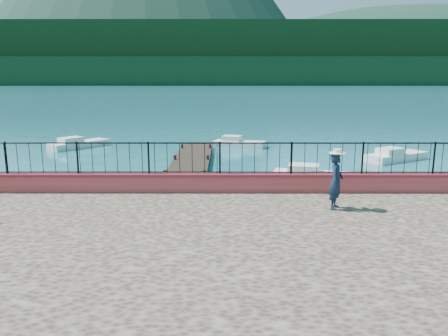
{
  "coord_description": "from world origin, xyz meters",
  "views": [
    {
      "loc": [
        -0.14,
        -9.52,
        4.68
      ],
      "look_at": [
        -0.17,
        2.0,
        2.3
      ],
      "focal_mm": 35.0,
      "sensor_mm": 36.0,
      "label": 1
    }
  ],
  "objects_px": {
    "boat_0": "(18,191)",
    "boat_4": "(239,141)",
    "boat_3": "(79,142)",
    "boat_2": "(397,154)",
    "boat_1": "(316,173)",
    "person": "(336,181)"
  },
  "relations": [
    {
      "from": "boat_0",
      "to": "boat_4",
      "type": "distance_m",
      "value": 16.22
    },
    {
      "from": "boat_3",
      "to": "boat_4",
      "type": "bearing_deg",
      "value": -50.01
    },
    {
      "from": "boat_0",
      "to": "boat_2",
      "type": "bearing_deg",
      "value": 14.83
    },
    {
      "from": "boat_1",
      "to": "boat_3",
      "type": "bearing_deg",
      "value": 159.48
    },
    {
      "from": "person",
      "to": "boat_4",
      "type": "xyz_separation_m",
      "value": [
        -2.01,
        18.42,
        -1.56
      ]
    },
    {
      "from": "boat_0",
      "to": "boat_4",
      "type": "height_order",
      "value": "same"
    },
    {
      "from": "person",
      "to": "boat_3",
      "type": "bearing_deg",
      "value": 59.81
    },
    {
      "from": "person",
      "to": "boat_2",
      "type": "bearing_deg",
      "value": -2.99
    },
    {
      "from": "person",
      "to": "boat_0",
      "type": "xyz_separation_m",
      "value": [
        -11.0,
        4.92,
        -1.56
      ]
    },
    {
      "from": "person",
      "to": "boat_0",
      "type": "distance_m",
      "value": 12.15
    },
    {
      "from": "boat_0",
      "to": "boat_4",
      "type": "xyz_separation_m",
      "value": [
        9.0,
        13.5,
        0.0
      ]
    },
    {
      "from": "person",
      "to": "boat_0",
      "type": "bearing_deg",
      "value": 90.22
    },
    {
      "from": "boat_3",
      "to": "boat_4",
      "type": "distance_m",
      "value": 10.99
    },
    {
      "from": "boat_0",
      "to": "boat_1",
      "type": "bearing_deg",
      "value": 4.24
    },
    {
      "from": "person",
      "to": "boat_1",
      "type": "xyz_separation_m",
      "value": [
        1.22,
        8.18,
        -1.56
      ]
    },
    {
      "from": "boat_0",
      "to": "boat_2",
      "type": "height_order",
      "value": "same"
    },
    {
      "from": "boat_0",
      "to": "boat_4",
      "type": "relative_size",
      "value": 1.23
    },
    {
      "from": "person",
      "to": "boat_4",
      "type": "distance_m",
      "value": 18.6
    },
    {
      "from": "boat_2",
      "to": "boat_3",
      "type": "bearing_deg",
      "value": 135.95
    },
    {
      "from": "boat_4",
      "to": "boat_0",
      "type": "bearing_deg",
      "value": -107.21
    },
    {
      "from": "boat_3",
      "to": "boat_0",
      "type": "bearing_deg",
      "value": -132.52
    },
    {
      "from": "boat_0",
      "to": "boat_4",
      "type": "bearing_deg",
      "value": 45.63
    }
  ]
}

